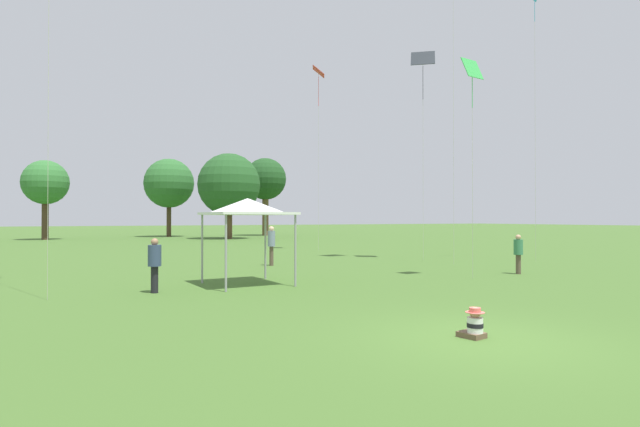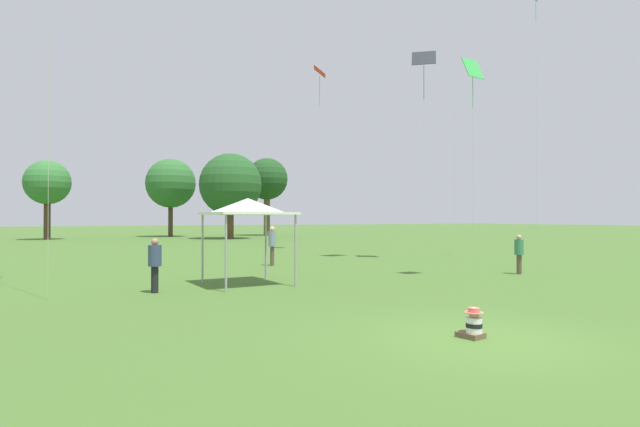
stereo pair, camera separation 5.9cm
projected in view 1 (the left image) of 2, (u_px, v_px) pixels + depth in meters
ground_plane at (483, 340)px, 9.03m from camera, size 300.00×300.00×0.00m
seated_toddler at (474, 325)px, 9.15m from camera, size 0.43×0.50×0.57m
person_standing_0 at (518, 251)px, 19.67m from camera, size 0.48×0.48×1.56m
person_standing_2 at (271, 242)px, 23.15m from camera, size 0.48×0.48×1.83m
person_standing_3 at (155, 261)px, 14.68m from camera, size 0.52×0.52×1.61m
canopy_tent at (248, 207)px, 16.52m from camera, size 2.75×2.75×2.87m
kite_3 at (423, 63)px, 26.29m from camera, size 1.50×1.45×11.14m
kite_4 at (472, 75)px, 18.24m from camera, size 0.88×0.48×8.08m
kite_7 at (319, 78)px, 34.29m from camera, size 1.17×1.26×12.63m
distant_tree_0 at (229, 185)px, 53.57m from camera, size 6.69×6.69×9.19m
distant_tree_1 at (265, 180)px, 63.63m from camera, size 5.32×5.32×9.90m
distant_tree_2 at (45, 183)px, 51.08m from camera, size 4.53×4.53×8.17m
distant_tree_3 at (169, 183)px, 59.42m from camera, size 5.85×5.85×9.31m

